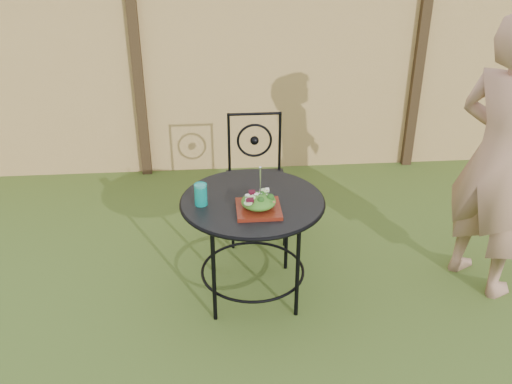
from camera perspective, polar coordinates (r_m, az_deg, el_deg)
The scene contains 9 objects.
ground at distance 3.91m, azimuth 6.06°, elevation -11.08°, with size 60.00×60.00×0.00m, color #314C18.
fence at distance 5.43m, azimuth 2.41°, elevation 11.74°, with size 8.00×0.12×1.90m.
patio_table at distance 3.66m, azimuth -0.35°, elevation -2.66°, with size 0.92×0.92×0.72m.
patio_chair at distance 4.43m, azimuth 0.01°, elevation 1.82°, with size 0.46×0.46×0.95m.
diner at distance 3.96m, azimuth 23.23°, elevation 3.02°, with size 0.68×0.45×1.87m, color #A4755D.
salad_plate at distance 3.47m, azimuth 0.25°, elevation -1.71°, with size 0.27×0.27×0.02m, color #4C0D0A.
salad at distance 3.44m, azimuth 0.25°, elevation -0.95°, with size 0.21×0.21×0.08m, color #235614.
fork at distance 3.38m, azimuth 0.43°, elevation 0.99°, with size 0.01×0.01×0.18m, color silver.
drinking_glass at distance 3.52m, azimuth -5.55°, elevation -0.24°, with size 0.08×0.08×0.14m, color #0C8F82.
Camera 1 is at (-0.65, -2.98, 2.44)m, focal length 40.00 mm.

